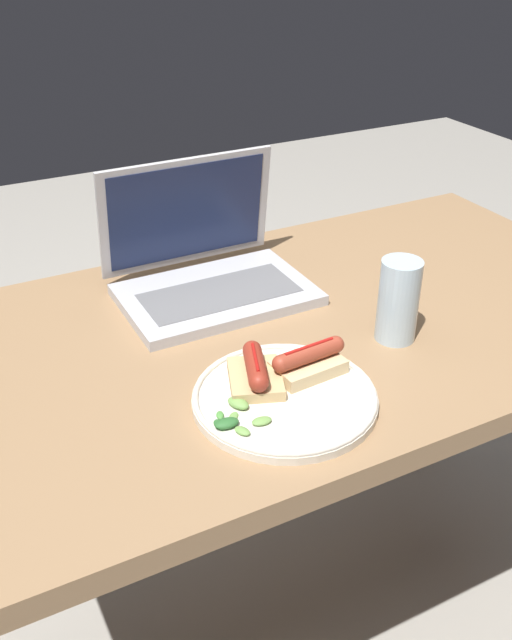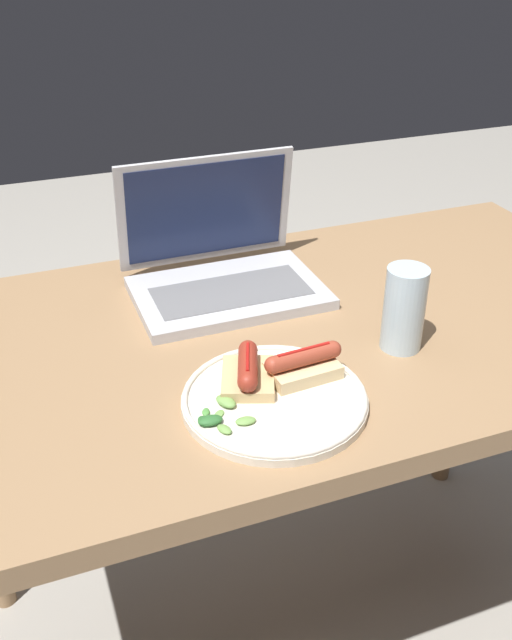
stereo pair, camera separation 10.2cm
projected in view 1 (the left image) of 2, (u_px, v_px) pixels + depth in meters
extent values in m
plane|color=#9E998E|center=(282.00, 618.00, 1.50)|extent=(6.00, 6.00, 0.00)
cube|color=#93704C|center=(290.00, 332.00, 1.14)|extent=(1.24, 0.67, 0.04)
cylinder|color=#93704C|center=(427.00, 354.00, 1.75)|extent=(0.04, 0.04, 0.69)
cube|color=#B7B7BC|center=(217.00, 295.00, 1.20)|extent=(0.31, 0.21, 0.02)
cube|color=slate|center=(220.00, 293.00, 1.18)|extent=(0.26, 0.11, 0.00)
cube|color=#B7B7BC|center=(187.00, 212.00, 1.23)|extent=(0.31, 0.03, 0.20)
cube|color=#192347|center=(188.00, 212.00, 1.23)|extent=(0.28, 0.02, 0.17)
cylinder|color=silver|center=(285.00, 399.00, 0.95)|extent=(0.25, 0.25, 0.01)
torus|color=silver|center=(285.00, 395.00, 0.95)|extent=(0.25, 0.25, 0.01)
cube|color=tan|center=(255.00, 379.00, 0.97)|extent=(0.10, 0.11, 0.02)
cylinder|color=maroon|center=(255.00, 366.00, 0.96)|extent=(0.05, 0.08, 0.03)
sphere|color=maroon|center=(259.00, 382.00, 0.92)|extent=(0.03, 0.03, 0.03)
sphere|color=maroon|center=(252.00, 350.00, 0.99)|extent=(0.03, 0.03, 0.03)
cylinder|color=red|center=(255.00, 357.00, 0.95)|extent=(0.03, 0.06, 0.00)
cube|color=#D6B784|center=(308.00, 367.00, 0.99)|extent=(0.10, 0.07, 0.02)
cylinder|color=#9E3D28|center=(309.00, 354.00, 0.98)|extent=(0.09, 0.03, 0.02)
sphere|color=#9E3D28|center=(336.00, 344.00, 1.00)|extent=(0.02, 0.02, 0.02)
sphere|color=#9E3D28|center=(281.00, 364.00, 0.96)|extent=(0.02, 0.02, 0.02)
cylinder|color=red|center=(309.00, 346.00, 0.97)|extent=(0.08, 0.01, 0.01)
ellipsoid|color=#2D662D|center=(220.00, 425.00, 0.89)|extent=(0.01, 0.02, 0.01)
ellipsoid|color=#4C8E3D|center=(220.00, 415.00, 0.91)|extent=(0.01, 0.02, 0.01)
ellipsoid|color=#709E4C|center=(242.00, 431.00, 0.88)|extent=(0.02, 0.03, 0.01)
ellipsoid|color=#2D662D|center=(227.00, 423.00, 0.89)|extent=(0.03, 0.02, 0.01)
ellipsoid|color=#709E4C|center=(238.00, 403.00, 0.92)|extent=(0.03, 0.04, 0.01)
ellipsoid|color=#709E4C|center=(262.00, 421.00, 0.89)|extent=(0.03, 0.02, 0.01)
ellipsoid|color=#709E4C|center=(234.00, 416.00, 0.91)|extent=(0.02, 0.02, 0.00)
cylinder|color=silver|center=(398.00, 301.00, 1.06)|extent=(0.06, 0.06, 0.13)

